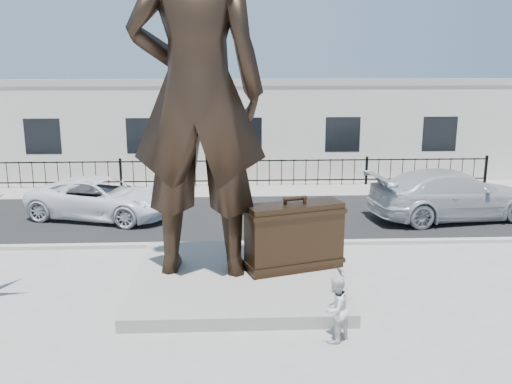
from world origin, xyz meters
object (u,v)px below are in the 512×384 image
suitcase (294,236)px  tourist (335,309)px  car_white (101,198)px  statue (197,91)px

suitcase → tourist: suitcase is taller
tourist → car_white: car_white is taller
tourist → car_white: bearing=-99.2°
suitcase → car_white: suitcase is taller
statue → car_white: statue is taller
suitcase → tourist: bearing=-100.1°
suitcase → tourist: (0.46, -3.35, -0.46)m
tourist → statue: bearing=-94.0°
suitcase → tourist: 3.41m
statue → tourist: (2.88, -3.36, -4.16)m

